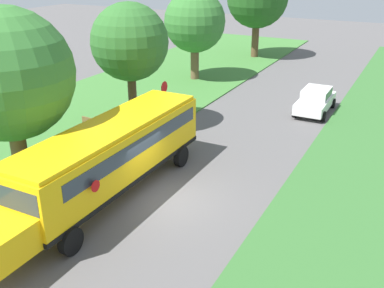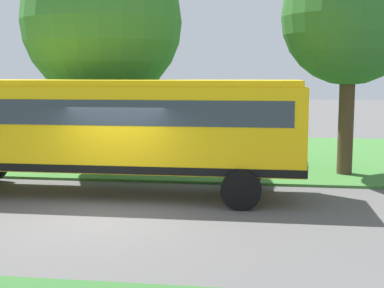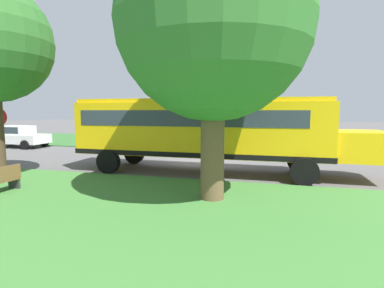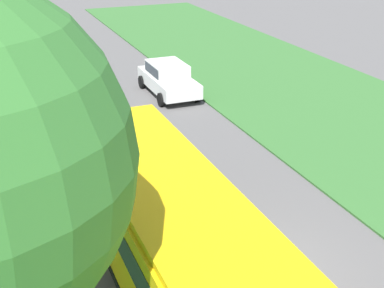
{
  "view_description": "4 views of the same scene",
  "coord_description": "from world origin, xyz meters",
  "px_view_note": "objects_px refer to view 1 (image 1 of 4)",
  "views": [
    {
      "loc": [
        8.56,
        -14.24,
        9.58
      ],
      "look_at": [
        -0.55,
        3.3,
        1.19
      ],
      "focal_mm": 42.0,
      "sensor_mm": 36.0,
      "label": 1
    },
    {
      "loc": [
        11.81,
        3.68,
        3.31
      ],
      "look_at": [
        -2.0,
        1.79,
        1.49
      ],
      "focal_mm": 50.0,
      "sensor_mm": 36.0,
      "label": 2
    },
    {
      "loc": [
        -14.79,
        -3.57,
        2.68
      ],
      "look_at": [
        -0.79,
        0.17,
        1.04
      ],
      "focal_mm": 28.0,
      "sensor_mm": 36.0,
      "label": 3
    },
    {
      "loc": [
        -5.59,
        -9.42,
        8.34
      ],
      "look_at": [
        0.02,
        4.36,
        1.8
      ],
      "focal_mm": 50.0,
      "sensor_mm": 36.0,
      "label": 4
    }
  ],
  "objects_px": {
    "oak_tree_far_end": "(196,21)",
    "trash_bin": "(165,107)",
    "oak_tree_beside_bus": "(8,75)",
    "oak_tree_roadside_mid": "(129,42)",
    "car_white_nearest": "(316,99)",
    "stop_sign": "(165,98)",
    "park_bench": "(95,125)",
    "school_bus": "(108,155)"
  },
  "relations": [
    {
      "from": "oak_tree_far_end",
      "to": "stop_sign",
      "type": "distance_m",
      "value": 11.36
    },
    {
      "from": "park_bench",
      "to": "oak_tree_roadside_mid",
      "type": "bearing_deg",
      "value": 42.44
    },
    {
      "from": "oak_tree_roadside_mid",
      "to": "stop_sign",
      "type": "distance_m",
      "value": 3.9
    },
    {
      "from": "school_bus",
      "to": "park_bench",
      "type": "height_order",
      "value": "school_bus"
    },
    {
      "from": "oak_tree_roadside_mid",
      "to": "park_bench",
      "type": "height_order",
      "value": "oak_tree_roadside_mid"
    },
    {
      "from": "car_white_nearest",
      "to": "trash_bin",
      "type": "xyz_separation_m",
      "value": [
        -8.47,
        -4.85,
        -0.43
      ]
    },
    {
      "from": "oak_tree_beside_bus",
      "to": "oak_tree_far_end",
      "type": "distance_m",
      "value": 20.01
    },
    {
      "from": "oak_tree_beside_bus",
      "to": "oak_tree_roadside_mid",
      "type": "relative_size",
      "value": 1.08
    },
    {
      "from": "stop_sign",
      "to": "trash_bin",
      "type": "bearing_deg",
      "value": 119.99
    },
    {
      "from": "school_bus",
      "to": "oak_tree_roadside_mid",
      "type": "distance_m",
      "value": 8.54
    },
    {
      "from": "oak_tree_roadside_mid",
      "to": "trash_bin",
      "type": "height_order",
      "value": "oak_tree_roadside_mid"
    },
    {
      "from": "car_white_nearest",
      "to": "park_bench",
      "type": "xyz_separation_m",
      "value": [
        -10.4,
        -9.59,
        -0.4
      ]
    },
    {
      "from": "oak_tree_roadside_mid",
      "to": "car_white_nearest",
      "type": "bearing_deg",
      "value": 42.74
    },
    {
      "from": "car_white_nearest",
      "to": "stop_sign",
      "type": "xyz_separation_m",
      "value": [
        -7.4,
        -6.71,
        0.86
      ]
    },
    {
      "from": "car_white_nearest",
      "to": "oak_tree_beside_bus",
      "type": "distance_m",
      "value": 19.0
    },
    {
      "from": "park_bench",
      "to": "trash_bin",
      "type": "bearing_deg",
      "value": 67.92
    },
    {
      "from": "school_bus",
      "to": "oak_tree_far_end",
      "type": "relative_size",
      "value": 1.75
    },
    {
      "from": "car_white_nearest",
      "to": "oak_tree_beside_bus",
      "type": "bearing_deg",
      "value": -119.16
    },
    {
      "from": "oak_tree_beside_bus",
      "to": "oak_tree_roadside_mid",
      "type": "xyz_separation_m",
      "value": [
        0.26,
        8.07,
        0.05
      ]
    },
    {
      "from": "park_bench",
      "to": "car_white_nearest",
      "type": "bearing_deg",
      "value": 42.69
    },
    {
      "from": "oak_tree_beside_bus",
      "to": "car_white_nearest",
      "type": "bearing_deg",
      "value": 60.84
    },
    {
      "from": "park_bench",
      "to": "trash_bin",
      "type": "distance_m",
      "value": 5.12
    },
    {
      "from": "oak_tree_far_end",
      "to": "car_white_nearest",
      "type": "bearing_deg",
      "value": -19.45
    },
    {
      "from": "oak_tree_roadside_mid",
      "to": "oak_tree_far_end",
      "type": "xyz_separation_m",
      "value": [
        -1.88,
        11.87,
        -0.43
      ]
    },
    {
      "from": "car_white_nearest",
      "to": "stop_sign",
      "type": "height_order",
      "value": "stop_sign"
    },
    {
      "from": "school_bus",
      "to": "car_white_nearest",
      "type": "height_order",
      "value": "school_bus"
    },
    {
      "from": "oak_tree_roadside_mid",
      "to": "trash_bin",
      "type": "xyz_separation_m",
      "value": [
        0.3,
        3.25,
        -4.66
      ]
    },
    {
      "from": "trash_bin",
      "to": "oak_tree_beside_bus",
      "type": "bearing_deg",
      "value": -92.8
    },
    {
      "from": "car_white_nearest",
      "to": "oak_tree_far_end",
      "type": "xyz_separation_m",
      "value": [
        -10.65,
        3.76,
        3.81
      ]
    },
    {
      "from": "school_bus",
      "to": "oak_tree_far_end",
      "type": "xyz_separation_m",
      "value": [
        -5.54,
        18.89,
        2.76
      ]
    },
    {
      "from": "oak_tree_roadside_mid",
      "to": "school_bus",
      "type": "bearing_deg",
      "value": -62.48
    },
    {
      "from": "trash_bin",
      "to": "oak_tree_far_end",
      "type": "bearing_deg",
      "value": 104.19
    },
    {
      "from": "oak_tree_far_end",
      "to": "park_bench",
      "type": "relative_size",
      "value": 4.37
    },
    {
      "from": "car_white_nearest",
      "to": "stop_sign",
      "type": "relative_size",
      "value": 1.61
    },
    {
      "from": "trash_bin",
      "to": "park_bench",
      "type": "bearing_deg",
      "value": -112.08
    },
    {
      "from": "park_bench",
      "to": "trash_bin",
      "type": "xyz_separation_m",
      "value": [
        1.92,
        4.74,
        -0.02
      ]
    },
    {
      "from": "oak_tree_far_end",
      "to": "trash_bin",
      "type": "bearing_deg",
      "value": -75.81
    },
    {
      "from": "car_white_nearest",
      "to": "trash_bin",
      "type": "distance_m",
      "value": 9.77
    },
    {
      "from": "school_bus",
      "to": "oak_tree_roadside_mid",
      "type": "height_order",
      "value": "oak_tree_roadside_mid"
    },
    {
      "from": "oak_tree_beside_bus",
      "to": "oak_tree_roadside_mid",
      "type": "height_order",
      "value": "oak_tree_beside_bus"
    },
    {
      "from": "oak_tree_beside_bus",
      "to": "stop_sign",
      "type": "bearing_deg",
      "value": 80.24
    },
    {
      "from": "school_bus",
      "to": "car_white_nearest",
      "type": "relative_size",
      "value": 2.82
    }
  ]
}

